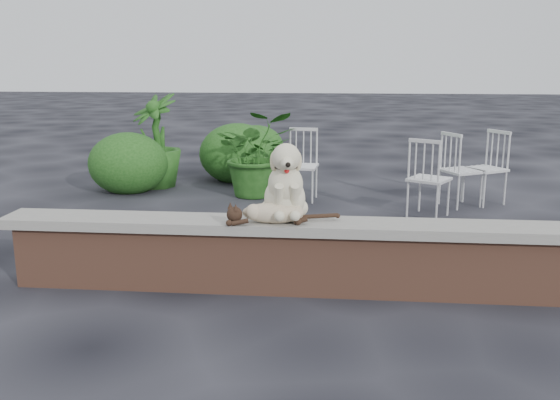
# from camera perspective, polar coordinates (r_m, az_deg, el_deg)

# --- Properties ---
(ground) EXTENTS (60.00, 60.00, 0.00)m
(ground) POSITION_cam_1_polar(r_m,az_deg,el_deg) (4.93, 10.04, -8.69)
(ground) COLOR black
(ground) RESTS_ON ground
(brick_wall) EXTENTS (6.00, 0.30, 0.50)m
(brick_wall) POSITION_cam_1_polar(r_m,az_deg,el_deg) (4.85, 10.15, -5.95)
(brick_wall) COLOR brown
(brick_wall) RESTS_ON ground
(capstone) EXTENTS (6.20, 0.40, 0.08)m
(capstone) POSITION_cam_1_polar(r_m,az_deg,el_deg) (4.76, 10.29, -2.65)
(capstone) COLOR slate
(capstone) RESTS_ON brick_wall
(dog) EXTENTS (0.50, 0.61, 0.63)m
(dog) POSITION_cam_1_polar(r_m,az_deg,el_deg) (4.75, 0.45, 1.94)
(dog) COLOR beige
(dog) RESTS_ON capstone
(cat) EXTENTS (1.08, 0.43, 0.18)m
(cat) POSITION_cam_1_polar(r_m,az_deg,el_deg) (4.66, -0.69, -1.12)
(cat) COLOR tan
(cat) RESTS_ON capstone
(chair_e) EXTENTS (0.76, 0.76, 0.94)m
(chair_e) POSITION_cam_1_polar(r_m,az_deg,el_deg) (7.95, 16.77, 2.78)
(chair_e) COLOR silver
(chair_e) RESTS_ON ground
(chair_d) EXTENTS (0.77, 0.77, 0.94)m
(chair_d) POSITION_cam_1_polar(r_m,az_deg,el_deg) (8.17, 18.84, 2.90)
(chair_d) COLOR silver
(chair_d) RESTS_ON ground
(chair_c) EXTENTS (0.77, 0.77, 0.94)m
(chair_c) POSITION_cam_1_polar(r_m,az_deg,el_deg) (7.29, 13.91, 2.07)
(chair_c) COLOR silver
(chair_c) RESTS_ON ground
(chair_b) EXTENTS (0.61, 0.61, 0.94)m
(chair_b) POSITION_cam_1_polar(r_m,az_deg,el_deg) (7.94, 2.00, 3.32)
(chair_b) COLOR silver
(chair_b) RESTS_ON ground
(potted_plant_a) EXTENTS (1.22, 1.12, 1.17)m
(potted_plant_a) POSITION_cam_1_polar(r_m,az_deg,el_deg) (8.17, -2.28, 4.42)
(potted_plant_a) COLOR #194313
(potted_plant_a) RESTS_ON ground
(potted_plant_b) EXTENTS (1.07, 1.07, 1.35)m
(potted_plant_b) POSITION_cam_1_polar(r_m,az_deg,el_deg) (8.96, -11.70, 5.51)
(potted_plant_b) COLOR #194313
(potted_plant_b) RESTS_ON ground
(shrubbery) EXTENTS (2.55, 3.15, 0.93)m
(shrubbery) POSITION_cam_1_polar(r_m,az_deg,el_deg) (9.34, -6.92, 4.21)
(shrubbery) COLOR #194313
(shrubbery) RESTS_ON ground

